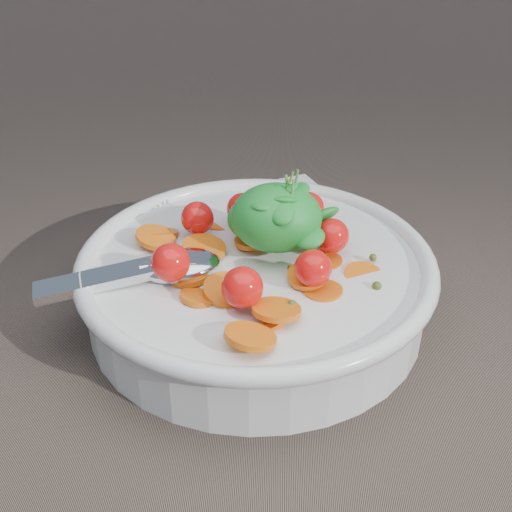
{
  "coord_description": "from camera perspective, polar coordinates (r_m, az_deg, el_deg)",
  "views": [
    {
      "loc": [
        0.03,
        -0.44,
        0.34
      ],
      "look_at": [
        0.01,
        0.01,
        0.06
      ],
      "focal_mm": 45.0,
      "sensor_mm": 36.0,
      "label": 1
    }
  ],
  "objects": [
    {
      "name": "napkin",
      "position": [
        0.74,
        1.81,
        4.45
      ],
      "size": [
        0.18,
        0.17,
        0.01
      ],
      "primitive_type": "cube",
      "rotation": [
        0.0,
        0.0,
        0.46
      ],
      "color": "white",
      "rests_on": "ground"
    },
    {
      "name": "ground",
      "position": [
        0.56,
        -1.32,
        -5.76
      ],
      "size": [
        6.0,
        6.0,
        0.0
      ],
      "primitive_type": "plane",
      "color": "brown",
      "rests_on": "ground"
    },
    {
      "name": "bowl",
      "position": [
        0.55,
        -0.01,
        -2.09
      ],
      "size": [
        0.33,
        0.3,
        0.13
      ],
      "color": "white",
      "rests_on": "ground"
    }
  ]
}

